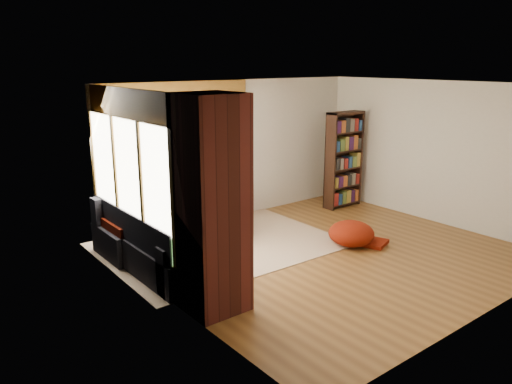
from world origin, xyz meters
TOP-DOWN VIEW (x-y plane):
  - floor at (0.00, 0.00)m, footprint 5.50×5.50m
  - ceiling at (0.00, 0.00)m, footprint 5.50×5.50m
  - wall_back at (0.00, 2.50)m, footprint 5.50×0.04m
  - wall_front at (0.00, -2.50)m, footprint 5.50×0.04m
  - wall_left at (-2.75, 0.00)m, footprint 0.04×5.00m
  - wall_right at (2.75, 0.00)m, footprint 0.04×5.00m
  - windows_back at (-1.20, 2.47)m, footprint 2.82×0.10m
  - windows_left at (-2.72, 1.20)m, footprint 0.10×2.62m
  - roller_blind at (-2.69, 2.03)m, footprint 0.03×0.72m
  - brick_chimney at (-2.40, -0.35)m, footprint 0.70×0.70m
  - sectional_sofa at (-1.95, 1.70)m, footprint 2.20×2.20m
  - area_rug at (-1.14, 1.39)m, footprint 3.70×2.85m
  - bookshelf at (2.14, 1.69)m, footprint 0.84×0.28m
  - pouf at (0.55, 0.04)m, footprint 0.85×0.85m
  - dog_tan at (-1.84, 1.67)m, footprint 0.97×0.89m
  - dog_brindle at (-2.00, 1.35)m, footprint 0.69×0.93m
  - throw_pillows at (-1.92, 1.85)m, footprint 1.98×1.68m

SIDE VIEW (x-z plane):
  - floor at x=0.00m, z-range 0.00..0.00m
  - area_rug at x=-1.14m, z-range 0.00..0.01m
  - pouf at x=0.55m, z-range 0.01..0.42m
  - sectional_sofa at x=-1.95m, z-range -0.10..0.70m
  - throw_pillows at x=-1.92m, z-range 0.53..0.98m
  - dog_brindle at x=-2.00m, z-range 0.54..1.00m
  - dog_tan at x=-1.84m, z-range 0.54..1.01m
  - bookshelf at x=2.14m, z-range 0.00..1.95m
  - wall_back at x=0.00m, z-range 0.00..2.60m
  - wall_front at x=0.00m, z-range 0.00..2.60m
  - wall_left at x=-2.75m, z-range 0.00..2.60m
  - wall_right at x=2.75m, z-range 0.00..2.60m
  - brick_chimney at x=-2.40m, z-range 0.00..2.60m
  - windows_back at x=-1.20m, z-range 0.40..2.30m
  - windows_left at x=-2.72m, z-range 0.40..2.30m
  - roller_blind at x=-2.69m, z-range 1.30..2.20m
  - ceiling at x=0.00m, z-range 2.60..2.60m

